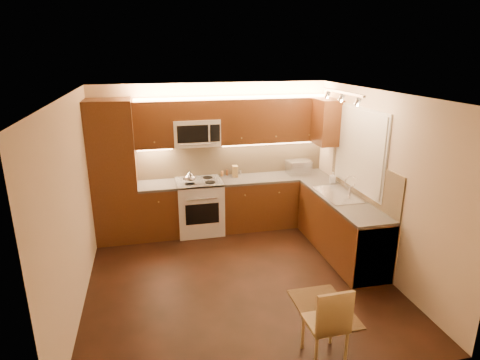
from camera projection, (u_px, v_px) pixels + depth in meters
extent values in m
cube|color=black|center=(238.00, 279.00, 5.56)|extent=(4.00, 4.00, 0.01)
cube|color=beige|center=(238.00, 95.00, 4.80)|extent=(4.00, 4.00, 0.01)
cube|color=beige|center=(213.00, 156.00, 7.04)|extent=(4.00, 0.01, 2.50)
cube|color=beige|center=(292.00, 273.00, 3.32)|extent=(4.00, 0.01, 2.50)
cube|color=beige|center=(73.00, 206.00, 4.75)|extent=(0.01, 4.00, 2.50)
cube|color=beige|center=(378.00, 183.00, 5.61)|extent=(0.01, 4.00, 2.50)
cube|color=#48270F|center=(114.00, 172.00, 6.44)|extent=(0.70, 0.60, 2.30)
cube|color=#48270F|center=(159.00, 211.00, 6.80)|extent=(0.62, 0.60, 0.86)
cube|color=#363331|center=(157.00, 185.00, 6.66)|extent=(0.62, 0.60, 0.04)
cube|color=#48270F|center=(274.00, 201.00, 7.23)|extent=(1.92, 0.60, 0.86)
cube|color=#363331|center=(275.00, 177.00, 7.09)|extent=(1.92, 0.60, 0.04)
cube|color=#48270F|center=(341.00, 227.00, 6.17)|extent=(0.60, 2.00, 0.86)
cube|color=#363331|center=(343.00, 199.00, 6.03)|extent=(0.60, 2.00, 0.04)
cube|color=silver|center=(364.00, 248.00, 5.52)|extent=(0.58, 0.60, 0.84)
cube|color=tan|center=(233.00, 158.00, 7.12)|extent=(3.30, 0.02, 0.60)
cube|color=tan|center=(363.00, 178.00, 5.99)|extent=(0.02, 2.00, 0.60)
cube|color=#48270F|center=(153.00, 124.00, 6.47)|extent=(0.62, 0.35, 0.75)
cube|color=#48270F|center=(274.00, 120.00, 6.91)|extent=(1.92, 0.35, 0.75)
cube|color=#48270F|center=(195.00, 109.00, 6.55)|extent=(0.76, 0.35, 0.31)
cube|color=#48270F|center=(327.00, 122.00, 6.68)|extent=(0.35, 0.50, 0.75)
cube|color=silver|center=(360.00, 149.00, 6.01)|extent=(0.03, 1.44, 1.24)
cube|color=silver|center=(359.00, 149.00, 6.01)|extent=(0.02, 1.36, 1.16)
cube|color=silver|center=(342.00, 92.00, 5.52)|extent=(0.04, 1.20, 0.03)
cube|color=silver|center=(298.00, 167.00, 7.20)|extent=(0.42, 0.32, 0.24)
cube|color=#A4804A|center=(235.00, 171.00, 7.04)|extent=(0.10, 0.15, 0.19)
cylinder|color=silver|center=(240.00, 172.00, 7.18)|extent=(0.04, 0.04, 0.08)
cylinder|color=brown|center=(227.00, 173.00, 7.12)|extent=(0.04, 0.04, 0.10)
cylinder|color=silver|center=(237.00, 172.00, 7.16)|extent=(0.06, 0.06, 0.10)
cylinder|color=#A96D32|center=(222.00, 174.00, 7.08)|extent=(0.05, 0.05, 0.09)
imported|color=silver|center=(333.00, 177.00, 6.71)|extent=(0.10, 0.10, 0.18)
cube|color=black|center=(324.00, 308.00, 4.91)|extent=(0.62, 0.93, 0.01)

